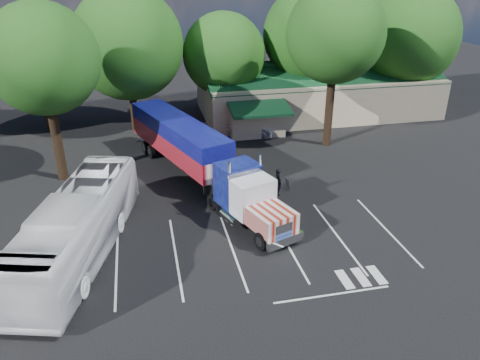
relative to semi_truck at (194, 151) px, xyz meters
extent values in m
plane|color=black|center=(0.85, -3.41, -2.37)|extent=(120.00, 120.00, 0.00)
cube|color=#BAAB8A|center=(14.85, 14.59, -0.37)|extent=(24.00, 11.00, 4.00)
cube|color=#124224|center=(14.85, 12.19, 2.13)|extent=(24.20, 6.25, 2.10)
cube|color=#124224|center=(14.85, 16.99, 2.13)|extent=(24.20, 6.25, 2.10)
cube|color=#BAAB8A|center=(6.85, 8.89, -0.97)|extent=(5.00, 2.50, 2.80)
cube|color=#124224|center=(6.85, 7.59, 0.53)|extent=(5.40, 3.19, 0.80)
cylinder|color=black|center=(-12.15, 14.39, -0.37)|extent=(0.70, 0.70, 4.00)
sphere|color=#1C4A15|center=(-12.15, 14.39, 4.78)|extent=(8.40, 8.40, 8.40)
cylinder|color=black|center=(-4.15, 12.79, -0.22)|extent=(0.70, 0.70, 4.30)
sphere|color=#1C4A15|center=(-4.15, 12.79, 5.68)|extent=(10.00, 10.00, 10.00)
cylinder|color=black|center=(4.85, 14.09, -0.57)|extent=(0.70, 0.70, 3.60)
sphere|color=#1C4A15|center=(4.85, 14.09, 4.23)|extent=(8.00, 8.00, 8.00)
cylinder|color=black|center=(13.85, 14.59, -0.12)|extent=(0.70, 0.70, 4.50)
sphere|color=#1C4A15|center=(13.85, 14.59, 5.73)|extent=(9.60, 9.60, 9.60)
cylinder|color=black|center=(23.85, 13.39, -0.42)|extent=(0.70, 0.70, 3.90)
sphere|color=#1C4A15|center=(23.85, 13.39, 5.43)|extent=(10.40, 10.40, 10.40)
cylinder|color=black|center=(-9.65, 2.59, 0.63)|extent=(0.70, 0.70, 6.00)
sphere|color=#1C4A15|center=(-9.65, 2.59, 6.48)|extent=(7.60, 7.60, 7.60)
cylinder|color=black|center=(12.35, 5.09, 0.88)|extent=(0.70, 0.70, 6.50)
sphere|color=#1C4A15|center=(12.35, 5.09, 7.13)|extent=(8.00, 8.00, 8.00)
cube|color=black|center=(2.46, -6.79, -1.64)|extent=(3.25, 6.76, 0.24)
cube|color=white|center=(3.71, -10.23, -1.74)|extent=(2.38, 1.06, 0.54)
cube|color=white|center=(3.65, -10.05, -1.15)|extent=(1.14, 0.51, 0.88)
cube|color=silver|center=(3.26, -8.99, -0.96)|extent=(2.91, 2.97, 1.12)
cube|color=silver|center=(2.60, -7.16, -0.37)|extent=(2.83, 2.30, 2.25)
cube|color=black|center=(2.81, -7.75, 0.12)|extent=(2.14, 0.84, 0.98)
cube|color=white|center=(2.31, -6.38, 0.90)|extent=(2.42, 0.96, 0.24)
cube|color=#0B0D53|center=(2.00, -5.51, -0.18)|extent=(2.96, 2.67, 2.64)
cylinder|color=white|center=(1.24, -6.71, 0.16)|extent=(0.23, 0.23, 3.32)
cylinder|color=white|center=(3.35, -5.95, 0.16)|extent=(0.23, 0.23, 3.32)
cylinder|color=white|center=(1.19, -7.15, -1.64)|extent=(1.14, 1.69, 0.64)
cylinder|color=white|center=(3.67, -6.25, -1.64)|extent=(1.14, 1.69, 0.64)
cube|color=white|center=(-0.90, 2.48, -0.28)|extent=(6.65, 12.61, 1.46)
cube|color=#0E0A61|center=(-0.90, 2.48, 1.04)|extent=(6.65, 12.61, 1.17)
cube|color=black|center=(-2.30, 6.33, -1.54)|extent=(2.27, 3.61, 0.34)
cube|color=black|center=(0.26, -2.71, -1.69)|extent=(0.15, 0.15, 1.37)
cube|color=black|center=(1.54, -2.24, -1.69)|extent=(0.15, 0.15, 1.37)
cube|color=white|center=(-3.06, 8.44, -1.93)|extent=(2.24, 0.91, 0.12)
cylinder|color=black|center=(2.47, -9.80, -1.84)|extent=(0.69, 1.13, 1.07)
cylinder|color=black|center=(4.39, -9.10, -1.84)|extent=(0.69, 1.13, 1.07)
cylinder|color=black|center=(0.94, -5.58, -1.84)|extent=(0.69, 1.13, 1.07)
cylinder|color=black|center=(2.86, -4.88, -1.84)|extent=(0.69, 1.13, 1.07)
cylinder|color=black|center=(0.57, -4.57, -1.84)|extent=(0.69, 1.13, 1.07)
cylinder|color=black|center=(2.50, -3.87, -1.84)|extent=(0.69, 1.13, 1.07)
cylinder|color=black|center=(-3.00, 5.25, -1.84)|extent=(0.69, 1.13, 1.07)
cylinder|color=black|center=(-1.07, 5.95, -1.84)|extent=(0.69, 1.13, 1.07)
cylinder|color=black|center=(-3.39, 6.35, -1.84)|extent=(0.69, 1.13, 1.07)
cylinder|color=black|center=(-1.47, 7.05, -1.84)|extent=(0.69, 1.13, 1.07)
imported|color=black|center=(5.35, -3.41, -1.41)|extent=(0.52, 0.74, 1.94)
imported|color=black|center=(6.35, -2.41, -1.96)|extent=(0.73, 1.63, 0.83)
imported|color=white|center=(-7.42, -8.23, -0.53)|extent=(6.55, 13.58, 3.69)
imported|color=#B2B5BB|center=(6.33, 8.81, -1.67)|extent=(4.51, 3.21, 1.41)
camera|label=1|loc=(-3.50, -31.35, 12.53)|focal=35.00mm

